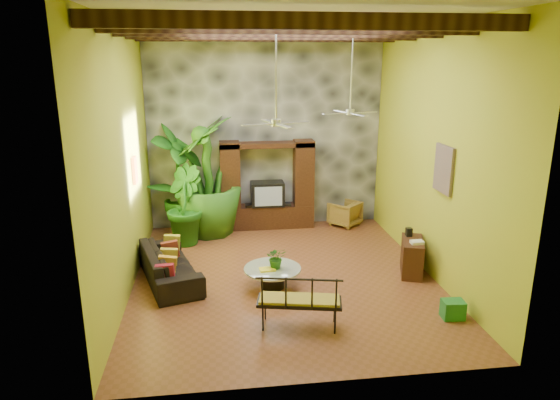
{
  "coord_description": "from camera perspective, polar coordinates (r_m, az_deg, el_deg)",
  "views": [
    {
      "loc": [
        -1.3,
        -9.31,
        4.32
      ],
      "look_at": [
        -0.05,
        0.2,
        1.58
      ],
      "focal_mm": 32.0,
      "sensor_mm": 36.0,
      "label": 1
    }
  ],
  "objects": [
    {
      "name": "side_console",
      "position": [
        10.72,
        14.83,
        -6.28
      ],
      "size": [
        0.68,
        0.99,
        0.73
      ],
      "primitive_type": "cube",
      "rotation": [
        0.0,
        0.0,
        -0.32
      ],
      "color": "#341F10",
      "rests_on": "ground"
    },
    {
      "name": "yellow_tray",
      "position": [
        9.65,
        -1.45,
        -7.92
      ],
      "size": [
        0.32,
        0.24,
        0.03
      ],
      "primitive_type": "cube",
      "rotation": [
        0.0,
        0.0,
        0.1
      ],
      "color": "yellow",
      "rests_on": "coffee_table"
    },
    {
      "name": "ceiling_fan_front",
      "position": [
        9.03,
        -0.44,
        10.1
      ],
      "size": [
        1.28,
        1.28,
        1.86
      ],
      "color": "silver",
      "rests_on": "ceiling"
    },
    {
      "name": "left_wall",
      "position": [
        9.64,
        -17.54,
        4.31
      ],
      "size": [
        0.02,
        7.0,
        5.0
      ],
      "primitive_type": "cube",
      "color": "gold",
      "rests_on": "ground"
    },
    {
      "name": "right_wall",
      "position": [
        10.42,
        17.11,
        5.18
      ],
      "size": [
        0.02,
        7.0,
        5.0
      ],
      "primitive_type": "cube",
      "color": "gold",
      "rests_on": "ground"
    },
    {
      "name": "ground",
      "position": [
        10.35,
        0.43,
        -8.73
      ],
      "size": [
        7.0,
        7.0,
        0.0
      ],
      "primitive_type": "plane",
      "color": "brown",
      "rests_on": "ground"
    },
    {
      "name": "ceiling",
      "position": [
        9.43,
        0.5,
        20.08
      ],
      "size": [
        6.0,
        7.0,
        0.02
      ],
      "primitive_type": "cube",
      "color": "silver",
      "rests_on": "back_wall"
    },
    {
      "name": "green_bin",
      "position": [
        9.25,
        19.15,
        -11.73
      ],
      "size": [
        0.39,
        0.3,
        0.32
      ],
      "primitive_type": "cube",
      "rotation": [
        0.0,
        0.0,
        -0.07
      ],
      "color": "#1B672E",
      "rests_on": "ground"
    },
    {
      "name": "tall_plant_c",
      "position": [
        12.51,
        -8.33,
        2.68
      ],
      "size": [
        1.69,
        1.69,
        2.97
      ],
      "primitive_type": "imported",
      "rotation": [
        0.0,
        0.0,
        4.7
      ],
      "color": "#2E6C1C",
      "rests_on": "ground"
    },
    {
      "name": "entertainment_center",
      "position": [
        12.96,
        -1.46,
        0.94
      ],
      "size": [
        2.4,
        0.55,
        2.3
      ],
      "color": "black",
      "rests_on": "ground"
    },
    {
      "name": "wall_art_painting",
      "position": [
        9.91,
        18.21,
        3.37
      ],
      "size": [
        0.06,
        0.7,
        0.9
      ],
      "primitive_type": "cube",
      "color": "#244D85",
      "rests_on": "right_wall"
    },
    {
      "name": "tall_plant_b",
      "position": [
        12.08,
        -11.0,
        -0.59
      ],
      "size": [
        1.11,
        1.24,
        1.89
      ],
      "primitive_type": "imported",
      "rotation": [
        0.0,
        0.0,
        1.87
      ],
      "color": "#20661B",
      "rests_on": "ground"
    },
    {
      "name": "stone_accent_wall",
      "position": [
        12.95,
        -1.65,
        7.86
      ],
      "size": [
        5.98,
        0.1,
        4.98
      ],
      "primitive_type": "cube",
      "color": "#313338",
      "rests_on": "ground"
    },
    {
      "name": "ceiling_beams",
      "position": [
        9.41,
        0.5,
        18.74
      ],
      "size": [
        5.95,
        5.36,
        0.22
      ],
      "color": "#321E0F",
      "rests_on": "ceiling"
    },
    {
      "name": "iron_bench",
      "position": [
        8.28,
        2.33,
        -11.2
      ],
      "size": [
        1.45,
        0.78,
        0.57
      ],
      "rotation": [
        0.0,
        0.0,
        -0.21
      ],
      "color": "black",
      "rests_on": "ground"
    },
    {
      "name": "centerpiece_plant",
      "position": [
        9.67,
        -0.43,
        -6.59
      ],
      "size": [
        0.4,
        0.34,
        0.43
      ],
      "primitive_type": "imported",
      "rotation": [
        0.0,
        0.0,
        0.02
      ],
      "color": "#215616",
      "rests_on": "coffee_table"
    },
    {
      "name": "sofa",
      "position": [
        10.31,
        -12.54,
        -7.21
      ],
      "size": [
        1.49,
        2.44,
        0.67
      ],
      "primitive_type": "imported",
      "rotation": [
        0.0,
        0.0,
        1.85
      ],
      "color": "black",
      "rests_on": "ground"
    },
    {
      "name": "ceiling_fan_back",
      "position": [
        10.94,
        8.07,
        10.98
      ],
      "size": [
        1.28,
        1.28,
        1.86
      ],
      "color": "silver",
      "rests_on": "ceiling"
    },
    {
      "name": "coffee_table",
      "position": [
        9.81,
        -0.87,
        -8.54
      ],
      "size": [
        1.11,
        1.11,
        0.4
      ],
      "rotation": [
        0.0,
        0.0,
        0.19
      ],
      "color": "black",
      "rests_on": "ground"
    },
    {
      "name": "wicker_armchair",
      "position": [
        13.41,
        7.4,
        -1.51
      ],
      "size": [
        1.01,
        1.01,
        0.66
      ],
      "primitive_type": "imported",
      "rotation": [
        0.0,
        0.0,
        3.89
      ],
      "color": "#975E37",
      "rests_on": "ground"
    },
    {
      "name": "wall_art_mask",
      "position": [
        10.68,
        -16.27,
        3.3
      ],
      "size": [
        0.06,
        0.32,
        0.55
      ],
      "primitive_type": "cube",
      "color": "gold",
      "rests_on": "left_wall"
    },
    {
      "name": "tall_plant_a",
      "position": [
        12.83,
        -11.46,
        2.5
      ],
      "size": [
        1.7,
        1.79,
        2.81
      ],
      "primitive_type": "imported",
      "rotation": [
        0.0,
        0.0,
        0.92
      ],
      "color": "#1D5D18",
      "rests_on": "ground"
    },
    {
      "name": "back_wall",
      "position": [
        13.01,
        -1.68,
        7.9
      ],
      "size": [
        6.0,
        0.02,
        5.0
      ],
      "primitive_type": "cube",
      "color": "gold",
      "rests_on": "ground"
    }
  ]
}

